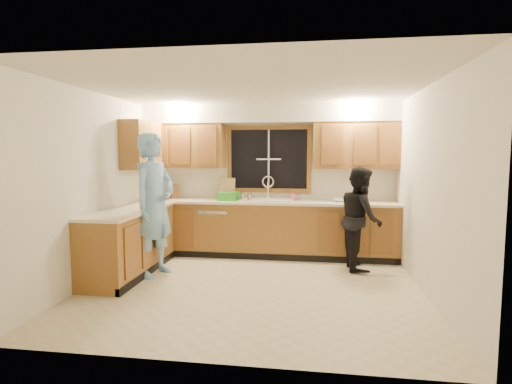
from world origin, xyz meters
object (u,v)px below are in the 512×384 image
dish_crate (228,196)px  bowl (340,200)px  stove (110,252)px  knife_block (174,191)px  soap_bottle (293,195)px  dishwasher (217,230)px  man (154,205)px  woman (361,218)px  sink (267,204)px

dish_crate → bowl: (1.82, 0.09, -0.04)m
stove → knife_block: (0.15, 1.97, 0.59)m
soap_bottle → dishwasher: bearing=-173.6°
man → soap_bottle: bearing=-34.9°
knife_block → dish_crate: (1.01, -0.19, -0.05)m
stove → woman: woman is taller
dishwasher → sink: bearing=1.0°
bowl → soap_bottle: bearing=173.5°
sink → dishwasher: sink is taller
sink → man: man is taller
dishwasher → dish_crate: size_ratio=2.70×
sink → stove: 2.60m
knife_block → dish_crate: knife_block is taller
knife_block → woman: bearing=-56.3°
dishwasher → man: bearing=-114.5°
dishwasher → knife_block: size_ratio=3.46×
man → stove: bearing=163.6°
woman → soap_bottle: bearing=50.9°
dishwasher → woman: bearing=-13.7°
soap_bottle → dish_crate: bearing=-170.4°
dishwasher → stove: size_ratio=0.91×
sink → dish_crate: 0.65m
sink → woman: 1.56m
stove → bowl: 3.56m
sink → man: bearing=-138.2°
sink → woman: bearing=-21.6°
man → dish_crate: (0.79, 1.22, 0.00)m
stove → dishwasher: bearing=62.3°
woman → knife_block: 3.19m
stove → soap_bottle: (2.23, 1.95, 0.56)m
dishwasher → stove: 2.04m
bowl → stove: bearing=-148.0°
dish_crate → soap_bottle: soap_bottle is taller
dishwasher → man: man is taller
sink → knife_block: 1.66m
bowl → dishwasher: bearing=-178.3°
man → woman: (2.87, 0.70, -0.24)m
man → soap_bottle: (1.86, 1.40, 0.02)m
sink → woman: size_ratio=0.57×
dishwasher → knife_block: (-0.80, 0.16, 0.63)m
stove → man: 0.86m
man → dish_crate: 1.45m
knife_block → stove: bearing=-137.7°
sink → dish_crate: (-0.64, -0.05, 0.13)m
soap_bottle → knife_block: bearing=179.6°
sink → dish_crate: sink is taller
sink → stove: size_ratio=0.96×
dishwasher → soap_bottle: (1.28, 0.14, 0.60)m
knife_block → man: bearing=-124.2°
stove → woman: bearing=21.0°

